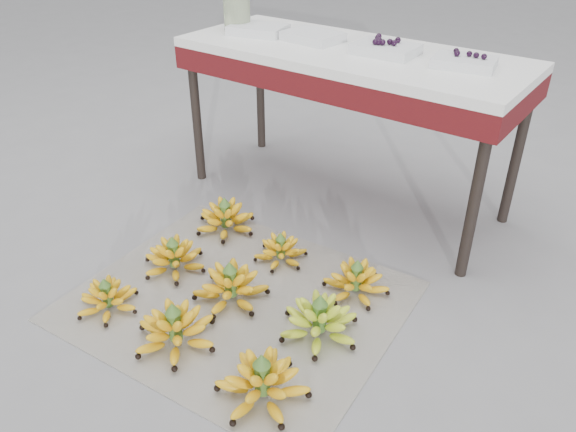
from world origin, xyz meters
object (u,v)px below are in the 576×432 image
Objects in this scene: newspaper_mat at (238,301)px; bunch_mid_right at (319,321)px; bunch_front_center at (175,330)px; bunch_back_right at (356,281)px; bunch_mid_left at (174,258)px; tray_far_left at (258,29)px; bunch_mid_center at (231,286)px; bunch_front_right at (262,382)px; tray_left at (313,36)px; tray_far_right at (464,62)px; vendor_table at (349,68)px; tray_right at (385,48)px; glass_jar at (237,13)px; bunch_back_center at (281,251)px; bunch_back_left at (226,219)px; bunch_front_left at (107,298)px.

newspaper_mat is 3.53× the size of bunch_mid_right.
bunch_front_center is 1.04× the size of bunch_back_right.
bunch_mid_left reaches higher than bunch_back_right.
bunch_front_center is 1.15× the size of bunch_mid_left.
bunch_mid_center is at bearing -57.69° from tray_far_left.
bunch_mid_right is (-0.01, 0.36, -0.00)m from bunch_front_right.
tray_left is 0.76m from tray_far_right.
bunch_front_right is 1.10× the size of bunch_mid_right.
tray_far_right reaches higher than tray_left.
bunch_front_right is at bearing -19.97° from bunch_mid_left.
vendor_table is (-0.11, 0.99, 0.70)m from newspaper_mat.
tray_right is at bearing 80.75° from bunch_front_center.
tray_far_right is (0.53, 0.03, 0.11)m from vendor_table.
bunch_mid_center is at bearing -85.10° from vendor_table.
glass_jar reaches higher than bunch_front_right.
bunch_back_center is 1.03× the size of tray_right.
bunch_mid_center is 1.22× the size of bunch_back_left.
vendor_table is at bearing -4.24° from tray_left.
tray_left is (0.03, 1.00, 0.75)m from bunch_mid_left.
bunch_front_left is at bearing -91.91° from tray_left.
tray_right is 0.36m from tray_far_right.
bunch_mid_right is 1.13× the size of tray_far_left.
tray_left is (-0.72, 1.33, 0.75)m from bunch_front_right.
bunch_front_center is 1.45m from vendor_table.
tray_left is 0.45m from glass_jar.
bunch_back_left is (-0.77, 0.34, -0.00)m from bunch_mid_right.
bunch_mid_center is 1.34× the size of tray_right.
bunch_mid_center is (-0.03, -0.01, 0.07)m from newspaper_mat.
bunch_front_right is 0.65m from bunch_back_right.
bunch_mid_right is 0.21× the size of vendor_table.
tray_left is (-0.22, 0.02, 0.11)m from vendor_table.
tray_far_right reaches higher than bunch_mid_left.
bunch_back_right is at bearing 74.94° from bunch_front_right.
tray_left is at bearing 125.59° from bunch_mid_center.
tray_far_left reaches higher than newspaper_mat.
bunch_front_right is at bearing -45.89° from bunch_back_left.
tray_far_left is 1.10× the size of tray_right.
bunch_front_right is 0.52m from bunch_mid_center.
vendor_table is (0.28, 0.61, 0.64)m from bunch_back_left.
bunch_front_center and bunch_mid_right have the same top height.
bunch_mid_center is 0.23× the size of vendor_table.
bunch_back_center is 0.18× the size of vendor_table.
bunch_front_right reaches higher than bunch_mid_left.
bunch_front_center is 1.55m from tray_left.
bunch_front_center is at bearing -133.62° from bunch_back_right.
tray_far_right is (0.76, 0.02, 0.00)m from tray_left.
tray_right is (-0.30, 0.68, 0.76)m from bunch_back_right.
tray_left is at bearing 136.33° from bunch_mid_right.
tray_left is at bearing 92.03° from bunch_mid_left.
bunch_mid_right is 1.56m from tray_far_left.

